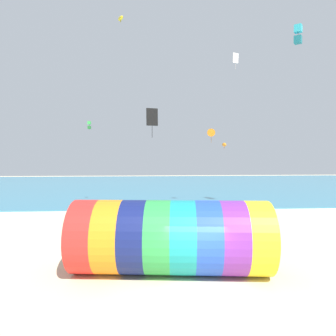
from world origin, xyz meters
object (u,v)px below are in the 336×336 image
(giant_inflatable_tube, at_px, (171,237))
(kite_white_diamond, at_px, (236,58))
(kite_green_box, at_px, (89,125))
(kite_black_diamond, at_px, (152,117))
(kite_yellow_parafoil, at_px, (121,18))
(kite_cyan_box, at_px, (298,34))
(kite_orange_delta, at_px, (211,132))
(kite_handler, at_px, (276,253))
(kite_orange_parafoil, at_px, (224,145))

(giant_inflatable_tube, height_order, kite_white_diamond, kite_white_diamond)
(kite_green_box, distance_m, kite_black_diamond, 8.84)
(kite_white_diamond, bearing_deg, giant_inflatable_tube, -117.58)
(kite_black_diamond, bearing_deg, kite_yellow_parafoil, 116.28)
(kite_yellow_parafoil, height_order, kite_white_diamond, kite_yellow_parafoil)
(kite_black_diamond, height_order, kite_cyan_box, kite_cyan_box)
(kite_orange_delta, bearing_deg, giant_inflatable_tube, -108.30)
(kite_handler, bearing_deg, kite_orange_delta, 90.53)
(kite_handler, relative_size, kite_cyan_box, 1.06)
(kite_handler, relative_size, kite_green_box, 2.28)
(kite_handler, relative_size, kite_black_diamond, 0.86)
(giant_inflatable_tube, relative_size, kite_green_box, 12.61)
(giant_inflatable_tube, distance_m, kite_cyan_box, 20.33)
(kite_white_diamond, distance_m, kite_black_diamond, 10.91)
(kite_black_diamond, bearing_deg, kite_orange_parafoil, 43.78)
(kite_handler, bearing_deg, kite_yellow_parafoil, 125.82)
(giant_inflatable_tube, xyz_separation_m, kite_yellow_parafoil, (-3.27, 11.25, 14.54))
(giant_inflatable_tube, bearing_deg, kite_black_diamond, 97.40)
(giant_inflatable_tube, bearing_deg, kite_white_diamond, 62.42)
(kite_orange_parafoil, bearing_deg, kite_orange_delta, 109.56)
(kite_handler, bearing_deg, kite_black_diamond, 132.05)
(kite_orange_delta, xyz_separation_m, kite_black_diamond, (-5.55, -8.06, 0.38))
(kite_orange_delta, xyz_separation_m, kite_cyan_box, (6.27, -3.71, 7.64))
(kite_orange_parafoil, height_order, kite_cyan_box, kite_cyan_box)
(giant_inflatable_tube, xyz_separation_m, kite_white_diamond, (6.35, 12.16, 11.86))
(giant_inflatable_tube, xyz_separation_m, kite_cyan_box, (11.01, 10.62, 13.38))
(kite_handler, height_order, kite_white_diamond, kite_white_diamond)
(kite_green_box, xyz_separation_m, kite_cyan_box, (17.27, -2.60, 7.16))
(kite_handler, distance_m, kite_yellow_parafoil, 20.73)
(kite_white_diamond, distance_m, kite_orange_parafoil, 7.40)
(kite_yellow_parafoil, height_order, kite_cyan_box, kite_yellow_parafoil)
(kite_orange_delta, height_order, kite_black_diamond, kite_black_diamond)
(giant_inflatable_tube, height_order, kite_green_box, kite_green_box)
(kite_white_diamond, xyz_separation_m, kite_black_diamond, (-7.16, -5.89, -5.74))
(kite_white_diamond, distance_m, kite_orange_delta, 6.69)
(kite_cyan_box, bearing_deg, kite_black_diamond, -159.78)
(kite_cyan_box, bearing_deg, kite_orange_parafoil, 163.29)
(kite_handler, height_order, kite_green_box, kite_green_box)
(kite_yellow_parafoil, bearing_deg, giant_inflatable_tube, -73.77)
(giant_inflatable_tube, bearing_deg, kite_orange_delta, 71.70)
(kite_black_diamond, xyz_separation_m, kite_cyan_box, (11.82, 4.36, 7.26))
(kite_yellow_parafoil, xyz_separation_m, kite_white_diamond, (9.62, 0.91, -2.68))
(kite_yellow_parafoil, distance_m, kite_black_diamond, 10.09)
(kite_green_box, bearing_deg, kite_cyan_box, -8.57)
(kite_yellow_parafoil, height_order, kite_orange_delta, kite_yellow_parafoil)
(giant_inflatable_tube, height_order, kite_orange_parafoil, kite_orange_parafoil)
(kite_white_diamond, distance_m, kite_cyan_box, 5.14)
(kite_orange_parafoil, xyz_separation_m, kite_cyan_box, (5.54, -1.66, 8.87))
(kite_green_box, bearing_deg, giant_inflatable_tube, -64.67)
(kite_yellow_parafoil, relative_size, kite_green_box, 1.26)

